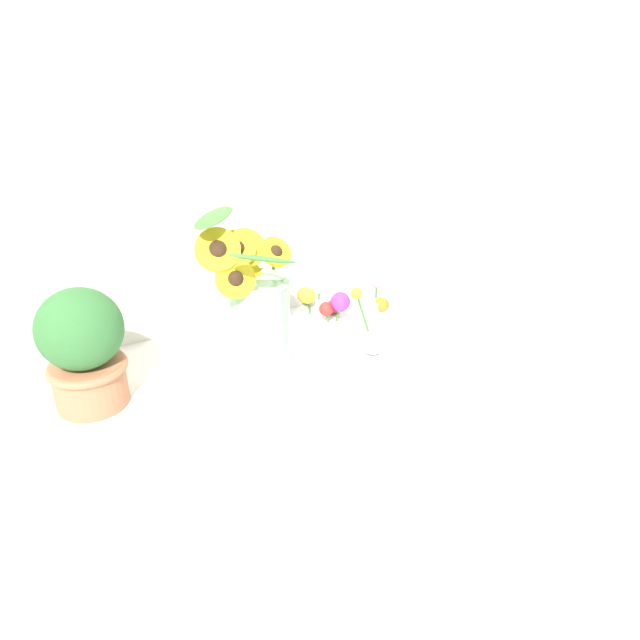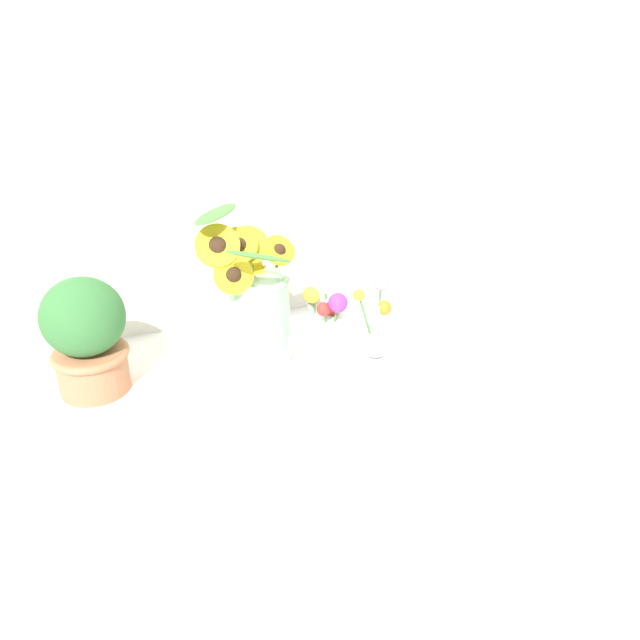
% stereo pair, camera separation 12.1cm
% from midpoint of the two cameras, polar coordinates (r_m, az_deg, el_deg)
% --- Properties ---
extents(ground_plane, '(6.00, 6.00, 0.00)m').
position_cam_midpoint_polar(ground_plane, '(1.22, -1.82, -6.68)').
color(ground_plane, silver).
extents(serving_tray, '(0.46, 0.46, 0.02)m').
position_cam_midpoint_polar(serving_tray, '(1.28, -2.71, -4.35)').
color(serving_tray, white).
rests_on(serving_tray, ground_plane).
extents(mason_jar_sunflowers, '(0.23, 0.24, 0.33)m').
position_cam_midpoint_polar(mason_jar_sunflowers, '(1.22, -8.74, 0.95)').
color(mason_jar_sunflowers, '#99CC9E').
rests_on(mason_jar_sunflowers, serving_tray).
extents(vase_small_center, '(0.07, 0.08, 0.18)m').
position_cam_midpoint_polar(vase_small_center, '(1.23, -1.35, -1.49)').
color(vase_small_center, white).
rests_on(vase_small_center, serving_tray).
extents(vase_bulb_right, '(0.08, 0.08, 0.17)m').
position_cam_midpoint_polar(vase_bulb_right, '(1.29, 2.25, -0.64)').
color(vase_bulb_right, white).
rests_on(vase_bulb_right, serving_tray).
extents(vase_small_back, '(0.09, 0.08, 0.13)m').
position_cam_midpoint_polar(vase_small_back, '(1.36, -3.14, 1.01)').
color(vase_small_back, white).
rests_on(vase_small_back, serving_tray).
extents(potted_plant, '(0.15, 0.15, 0.23)m').
position_cam_midpoint_polar(potted_plant, '(1.23, -23.53, -2.38)').
color(potted_plant, '#B7704C').
rests_on(potted_plant, ground_plane).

